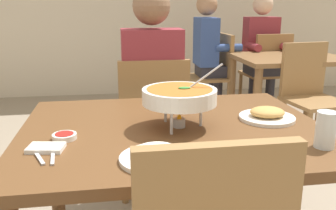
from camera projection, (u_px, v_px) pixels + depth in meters
name	position (u px, v px, depth m)	size (l,w,h in m)	color
dining_table_main	(174.00, 149.00, 1.53)	(1.24, 0.97, 0.73)	brown
chair_diner_main	(153.00, 119.00, 2.30)	(0.44, 0.44, 0.90)	olive
diner_main	(152.00, 82.00, 2.26)	(0.40, 0.45, 1.31)	#2D2D38
curry_bowl	(180.00, 96.00, 1.46)	(0.33, 0.30, 0.26)	silver
rice_plate	(156.00, 155.00, 1.17)	(0.24, 0.24, 0.06)	white
appetizer_plate	(267.00, 115.00, 1.59)	(0.24, 0.24, 0.06)	white
sauce_dish	(64.00, 136.00, 1.36)	(0.09, 0.09, 0.02)	white
napkin_folded	(46.00, 148.00, 1.26)	(0.12, 0.08, 0.02)	white
fork_utensil	(37.00, 155.00, 1.21)	(0.01, 0.17, 0.01)	silver
spoon_utensil	(53.00, 154.00, 1.22)	(0.01, 0.17, 0.01)	silver
drink_glass	(325.00, 132.00, 1.27)	(0.07, 0.07, 0.13)	silver
dining_table_far	(288.00, 69.00, 3.52)	(1.00, 0.80, 0.73)	brown
chair_bg_left	(268.00, 69.00, 4.06)	(0.47, 0.47, 0.90)	olive
chair_bg_middle	(215.00, 70.00, 3.97)	(0.46, 0.46, 0.90)	olive
chair_bg_right	(309.00, 91.00, 3.05)	(0.49, 0.49, 0.90)	olive
patron_bg_left	(261.00, 47.00, 4.04)	(0.40, 0.45, 1.31)	#2D2D38
patron_bg_middle	(209.00, 49.00, 3.91)	(0.45, 0.40, 1.31)	#2D2D38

